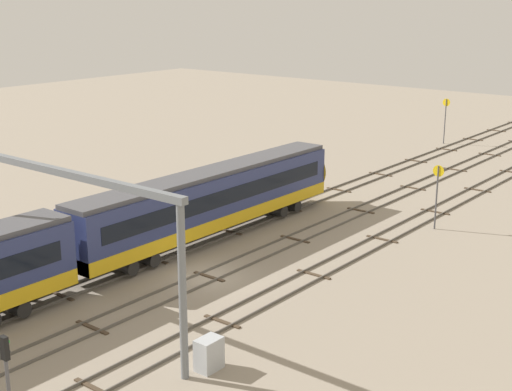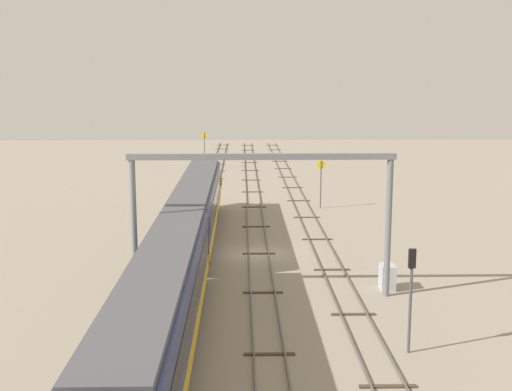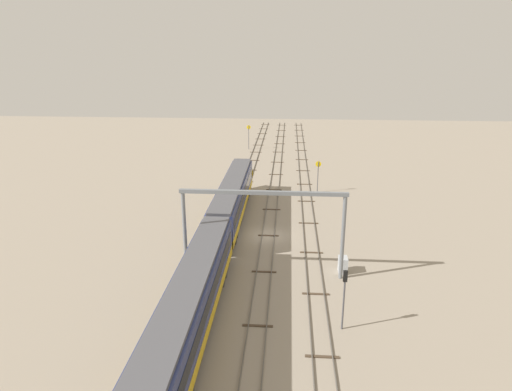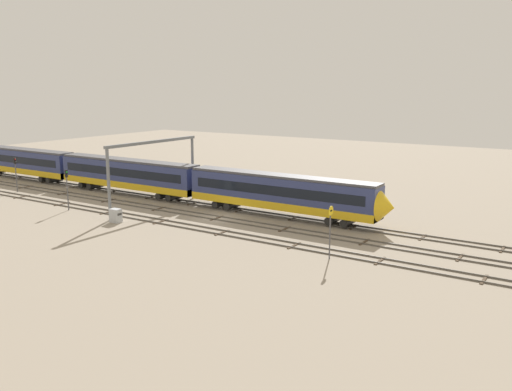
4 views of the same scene
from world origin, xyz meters
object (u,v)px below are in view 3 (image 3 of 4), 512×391
Objects in this scene: signal_light_trackside_departure at (344,292)px; relay_cabinet at (343,265)px; overhead_gantry at (263,215)px; speed_sign_near_foreground at (318,173)px; speed_sign_mid_trackside at (249,134)px.

signal_light_trackside_departure is 3.25× the size of relay_cabinet.
signal_light_trackside_departure is at bearing -141.10° from overhead_gantry.
relay_cabinet is (1.25, -7.69, -5.43)m from overhead_gantry.
signal_light_trackside_departure reaches higher than relay_cabinet.
relay_cabinet is (-25.75, -1.00, -2.31)m from speed_sign_near_foreground.
speed_sign_near_foreground is 25.87m from relay_cabinet.
speed_sign_mid_trackside reaches higher than speed_sign_near_foreground.
speed_sign_mid_trackside reaches higher than relay_cabinet.
speed_sign_mid_trackside is 66.77m from signal_light_trackside_departure.
overhead_gantry is 27.99m from speed_sign_near_foreground.
speed_sign_near_foreground is 33.00m from speed_sign_mid_trackside.
signal_light_trackside_departure is at bearing 173.52° from relay_cabinet.
relay_cabinet is at bearing -80.77° from overhead_gantry.
speed_sign_near_foreground is at bearing -0.13° from signal_light_trackside_departure.
relay_cabinet is (9.45, -1.07, -2.48)m from signal_light_trackside_departure.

